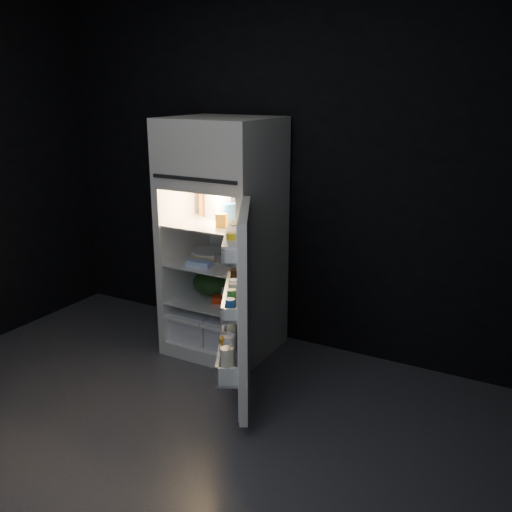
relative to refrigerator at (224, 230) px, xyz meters
The scene contains 17 objects.
floor 1.65m from the refrigerator, 79.10° to the right, with size 4.00×3.40×0.00m, color #48484D.
wall_back 0.60m from the refrigerator, 56.15° to the left, with size 4.00×0.00×2.70m, color black.
refrigerator is the anchor object (origin of this frame).
fridge_door 0.93m from the refrigerator, 51.94° to the right, with size 0.51×0.72×1.22m.
milk_jug 0.21m from the refrigerator, 150.68° to the left, with size 0.14×0.14×0.24m, color white.
mayo_jar 0.15m from the refrigerator, 13.11° to the right, with size 0.10×0.10×0.14m, color #1B4C94.
jam_jar 0.26m from the refrigerator, ahead, with size 0.10×0.10×0.13m, color black.
amber_bottle 0.30m from the refrigerator, 161.87° to the left, with size 0.09×0.09×0.22m, color #BC6F1E.
small_carton 0.25m from the refrigerator, 62.27° to the right, with size 0.08×0.06×0.10m, color #C27C16.
egg_carton 0.26m from the refrigerator, 44.31° to the right, with size 0.26×0.10×0.07m, color gray.
pie 0.25m from the refrigerator, behind, with size 0.31×0.31×0.04m, color tan.
flat_package 0.33m from the refrigerator, 106.45° to the right, with size 0.18×0.09×0.04m, color #9AB6EE.
wrapped_pkg 0.29m from the refrigerator, 29.01° to the left, with size 0.13×0.10×0.05m, color #EEE6C3.
produce_bag 0.44m from the refrigerator, 163.74° to the right, with size 0.34×0.28×0.20m, color #193815.
yogurt_tray 0.52m from the refrigerator, 36.69° to the right, with size 0.29×0.15×0.05m, color red.
small_can_red 0.52m from the refrigerator, 37.83° to the left, with size 0.07×0.07×0.09m, color red.
small_can_silver 0.53m from the refrigerator, 17.95° to the left, with size 0.06×0.06×0.09m, color silver.
Camera 1 is at (1.97, -2.19, 2.01)m, focal length 40.00 mm.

